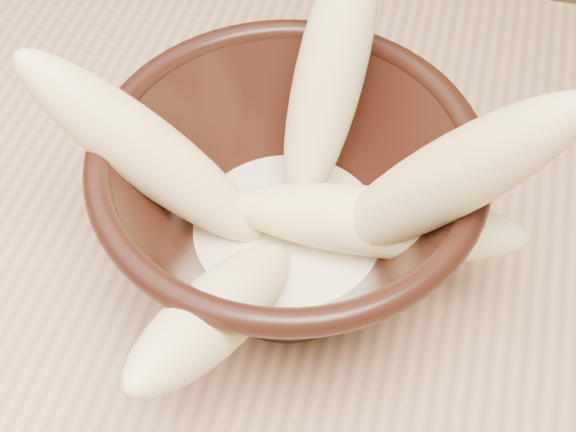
% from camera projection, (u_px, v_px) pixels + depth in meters
% --- Properties ---
extents(bowl, '(0.23, 0.23, 0.12)m').
position_uv_depth(bowl, '(288.00, 205.00, 0.48)').
color(bowl, black).
rests_on(bowl, table).
extents(milk_puddle, '(0.13, 0.13, 0.02)m').
position_uv_depth(milk_puddle, '(288.00, 235.00, 0.51)').
color(milk_puddle, beige).
rests_on(milk_puddle, bowl).
extents(banana_upright, '(0.06, 0.14, 0.17)m').
position_uv_depth(banana_upright, '(330.00, 74.00, 0.48)').
color(banana_upright, '#FBE894').
rests_on(banana_upright, bowl).
extents(banana_left, '(0.16, 0.04, 0.15)m').
position_uv_depth(banana_left, '(147.00, 153.00, 0.46)').
color(banana_left, '#FBE894').
rests_on(banana_left, bowl).
extents(banana_right, '(0.15, 0.06, 0.19)m').
position_uv_depth(banana_right, '(440.00, 183.00, 0.42)').
color(banana_right, '#FBE894').
rests_on(banana_right, bowl).
extents(banana_across, '(0.18, 0.05, 0.05)m').
position_uv_depth(banana_across, '(374.00, 222.00, 0.47)').
color(banana_across, '#FBE894').
rests_on(banana_across, bowl).
extents(banana_front, '(0.08, 0.17, 0.12)m').
position_uv_depth(banana_front, '(218.00, 311.00, 0.42)').
color(banana_front, '#FBE894').
rests_on(banana_front, bowl).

